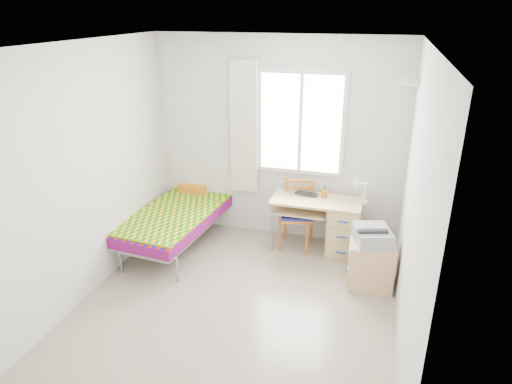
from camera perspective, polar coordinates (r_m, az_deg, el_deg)
floor at (r=4.89m, az=-2.50°, el=-14.06°), size 3.50×3.50×0.00m
ceiling at (r=3.95m, az=-3.16°, el=17.95°), size 3.50×3.50×0.00m
wall_back at (r=5.85m, az=2.66°, el=6.40°), size 3.20×0.00×3.20m
wall_left at (r=4.97m, az=-20.58°, el=2.07°), size 0.00×3.50×3.50m
wall_right at (r=4.07m, az=19.11°, el=-2.11°), size 0.00×3.50×3.50m
window at (r=5.71m, az=5.61°, el=8.51°), size 1.10×0.04×1.30m
curtain at (r=5.85m, az=-1.52°, el=7.95°), size 0.35×0.05×1.70m
floating_shelf at (r=5.19m, az=18.53°, el=12.89°), size 0.20×0.32×0.03m
bed at (r=6.01m, az=-9.38°, el=-2.54°), size 1.08×2.00×0.83m
desk at (r=5.75m, az=10.23°, el=-4.10°), size 1.10×0.50×0.69m
chair at (r=5.80m, az=5.25°, el=-2.24°), size 0.46×0.46×0.89m
cabinet at (r=5.24m, az=14.15°, el=-8.68°), size 0.51×0.46×0.53m
printer at (r=5.06m, az=14.33°, el=-5.27°), size 0.46×0.50×0.18m
laptop at (r=5.74m, az=6.18°, el=-0.38°), size 0.32×0.24×0.02m
pen_cup at (r=5.73m, az=8.53°, el=-0.18°), size 0.09×0.09×0.09m
task_lamp at (r=5.47m, az=12.84°, el=0.44°), size 0.21×0.31×0.37m
book at (r=5.75m, az=5.66°, el=-1.51°), size 0.17×0.21×0.01m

